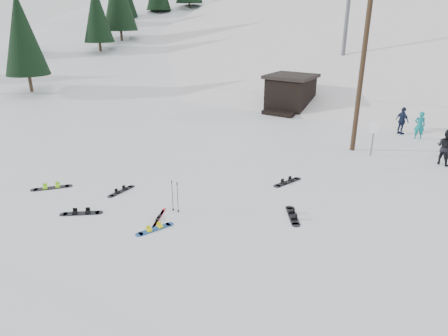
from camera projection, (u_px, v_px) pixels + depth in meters
The scene contains 19 objects.
ground at pixel (152, 260), 12.28m from camera, with size 200.00×200.00×0.00m, color white.
ski_slope at pixel (411, 150), 59.50m from camera, with size 60.00×75.00×45.00m, color white.
ridge_left at pixel (191, 120), 72.08m from camera, with size 34.00×85.00×38.00m, color white.
treeline_left at pixel (167, 63), 60.84m from camera, with size 20.00×64.00×10.00m, color black, non-canonical shape.
utility_pole at pixel (363, 63), 20.48m from camera, with size 2.00×0.26×9.00m.
trail_sign at pixel (374, 133), 20.82m from camera, with size 0.50×0.09×1.85m.
lift_hut at pixel (290, 93), 30.67m from camera, with size 3.40×4.10×2.75m.
lift_tower_near at pixel (348, 4), 34.87m from camera, with size 2.20×0.36×8.00m.
hero_snowboard at pixel (155, 229), 13.99m from camera, with size 0.67×1.40×0.10m.
hero_skis at pixel (158, 219), 14.68m from camera, with size 0.84×1.61×0.09m.
ski_poles at pixel (175, 196), 15.04m from camera, with size 0.34×0.09×1.25m.
board_scatter_a at pixel (81, 213), 15.09m from camera, with size 1.31×1.13×0.11m.
board_scatter_b at pixel (121, 191), 16.97m from camera, with size 0.29×1.47×0.10m.
board_scatter_c at pixel (52, 188), 17.30m from camera, with size 1.21×1.41×0.12m.
board_scatter_d at pixel (293, 216), 14.90m from camera, with size 1.08×1.43×0.12m.
board_scatter_f at pixel (287, 182), 17.87m from camera, with size 0.72×1.61×0.12m.
skier_teal at pixel (420, 125), 23.84m from camera, with size 0.61×0.40×1.67m, color #0C797C.
skier_dark at pixel (445, 147), 19.75m from camera, with size 0.87×0.68×1.80m, color black.
skier_navy at pixel (402, 121), 24.75m from camera, with size 1.00×0.42×1.71m, color #161F37.
Camera 1 is at (7.57, -7.50, 7.08)m, focal length 32.00 mm.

